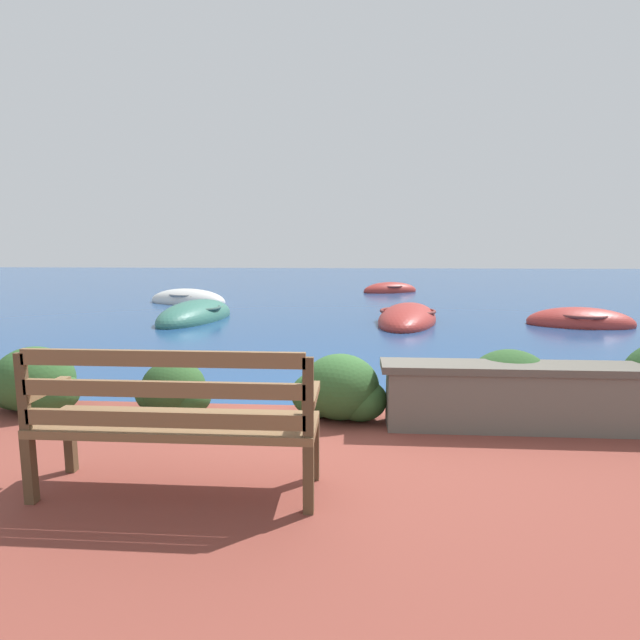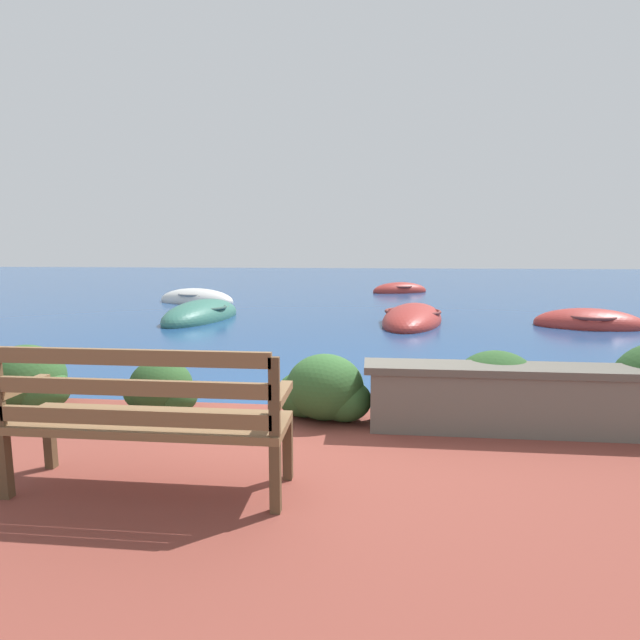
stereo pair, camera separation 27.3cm
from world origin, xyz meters
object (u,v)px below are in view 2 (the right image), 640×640
(park_bench, at_px, (146,416))
(rowboat_far, at_px, (202,316))
(rowboat_outer, at_px, (196,301))
(rowboat_mid, at_px, (413,320))
(rowboat_distant, at_px, (400,291))
(rowboat_nearest, at_px, (588,324))

(park_bench, xyz_separation_m, rowboat_far, (-2.76, 8.92, -0.64))
(rowboat_outer, bearing_deg, rowboat_far, -51.38)
(rowboat_mid, height_order, rowboat_far, rowboat_far)
(park_bench, distance_m, rowboat_outer, 13.25)
(rowboat_far, xyz_separation_m, rowboat_distant, (5.24, 8.11, -0.01))
(rowboat_nearest, bearing_deg, rowboat_distant, -56.22)
(rowboat_mid, bearing_deg, rowboat_distant, 10.38)
(rowboat_nearest, relative_size, rowboat_distant, 0.99)
(rowboat_nearest, relative_size, rowboat_mid, 0.69)
(rowboat_far, distance_m, rowboat_distant, 9.66)
(rowboat_mid, distance_m, rowboat_outer, 7.47)
(rowboat_nearest, xyz_separation_m, rowboat_outer, (-10.31, 3.92, 0.00))
(rowboat_distant, bearing_deg, rowboat_outer, -169.92)
(park_bench, relative_size, rowboat_distant, 0.69)
(rowboat_nearest, relative_size, rowboat_far, 0.76)
(park_bench, bearing_deg, rowboat_far, 105.42)
(rowboat_mid, relative_size, rowboat_outer, 1.24)
(park_bench, height_order, rowboat_distant, park_bench)
(park_bench, height_order, rowboat_nearest, park_bench)
(rowboat_outer, bearing_deg, rowboat_nearest, -3.60)
(rowboat_far, xyz_separation_m, rowboat_outer, (-1.43, 3.64, -0.00))
(rowboat_nearest, relative_size, rowboat_outer, 0.85)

